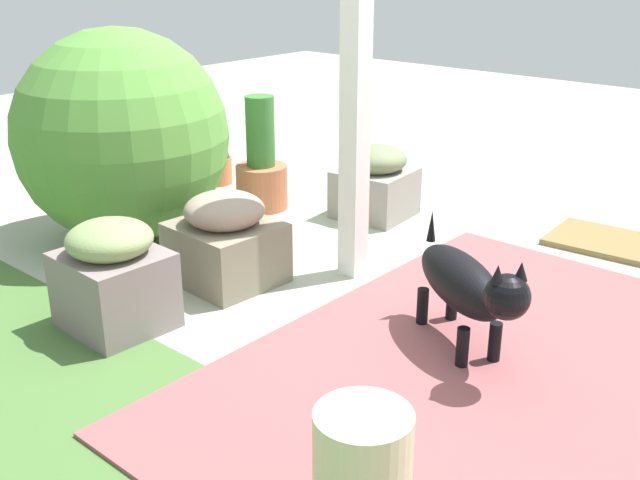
{
  "coord_description": "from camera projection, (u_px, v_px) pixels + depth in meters",
  "views": [
    {
      "loc": [
        -1.75,
        2.57,
        1.46
      ],
      "look_at": [
        0.27,
        0.25,
        0.26
      ],
      "focal_mm": 42.42,
      "sensor_mm": 36.0,
      "label": 1
    }
  ],
  "objects": [
    {
      "name": "terracotta_pot_tall",
      "position": [
        261.0,
        169.0,
        4.44
      ],
      "size": [
        0.3,
        0.3,
        0.67
      ],
      "color": "#B66342",
      "rests_on": "ground"
    },
    {
      "name": "round_shrub",
      "position": [
        122.0,
        136.0,
        3.88
      ],
      "size": [
        1.1,
        1.1,
        1.1
      ],
      "primitive_type": "sphere",
      "color": "#528C39",
      "rests_on": "ground"
    },
    {
      "name": "dog",
      "position": [
        466.0,
        285.0,
        2.82
      ],
      "size": [
        0.65,
        0.49,
        0.48
      ],
      "color": "black",
      "rests_on": "ground"
    },
    {
      "name": "brick_path",
      "position": [
        511.0,
        382.0,
        2.69
      ],
      "size": [
        1.8,
        2.4,
        0.02
      ],
      "primitive_type": "cube",
      "color": "#914F51",
      "rests_on": "ground"
    },
    {
      "name": "ceramic_urn",
      "position": [
        362.0,
        478.0,
        1.93
      ],
      "size": [
        0.25,
        0.25,
        0.39
      ],
      "primitive_type": "cylinder",
      "color": "beige",
      "rests_on": "ground"
    },
    {
      "name": "stone_planter_far",
      "position": [
        114.0,
        276.0,
        3.03
      ],
      "size": [
        0.41,
        0.38,
        0.46
      ],
      "color": "slate",
      "rests_on": "ground"
    },
    {
      "name": "stone_planter_mid",
      "position": [
        226.0,
        240.0,
        3.46
      ],
      "size": [
        0.47,
        0.44,
        0.43
      ],
      "color": "gray",
      "rests_on": "ground"
    },
    {
      "name": "stone_planter_nearest",
      "position": [
        375.0,
        182.0,
        4.32
      ],
      "size": [
        0.43,
        0.43,
        0.42
      ],
      "color": "gray",
      "rests_on": "ground"
    },
    {
      "name": "terracotta_pot_spiky",
      "position": [
        215.0,
        147.0,
        4.9
      ],
      "size": [
        0.21,
        0.21,
        0.51
      ],
      "color": "#C26A41",
      "rests_on": "ground"
    },
    {
      "name": "doormat",
      "position": [
        616.0,
        244.0,
        3.93
      ],
      "size": [
        0.69,
        0.48,
        0.03
      ],
      "primitive_type": "cube",
      "rotation": [
        0.0,
        0.0,
        0.07
      ],
      "color": "olive",
      "rests_on": "ground"
    },
    {
      "name": "ground_plane",
      "position": [
        401.0,
        293.0,
        3.4
      ],
      "size": [
        12.0,
        12.0,
        0.0
      ],
      "primitive_type": "plane",
      "color": "#A5AA97"
    }
  ]
}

